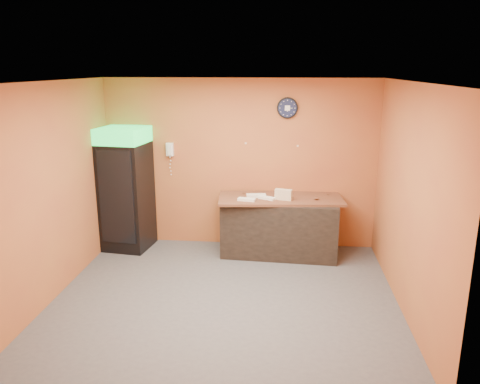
# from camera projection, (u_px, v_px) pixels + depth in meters

# --- Properties ---
(floor) EXTENTS (4.50, 4.50, 0.00)m
(floor) POSITION_uv_depth(u_px,v_px,m) (226.00, 297.00, 6.23)
(floor) COLOR #47474C
(floor) RESTS_ON ground
(back_wall) EXTENTS (4.50, 0.02, 2.80)m
(back_wall) POSITION_uv_depth(u_px,v_px,m) (240.00, 164.00, 7.79)
(back_wall) COLOR #B56833
(back_wall) RESTS_ON floor
(left_wall) EXTENTS (0.02, 4.00, 2.80)m
(left_wall) POSITION_uv_depth(u_px,v_px,m) (53.00, 192.00, 6.07)
(left_wall) COLOR #B56833
(left_wall) RESTS_ON floor
(right_wall) EXTENTS (0.02, 4.00, 2.80)m
(right_wall) POSITION_uv_depth(u_px,v_px,m) (409.00, 201.00, 5.66)
(right_wall) COLOR #B56833
(right_wall) RESTS_ON floor
(ceiling) EXTENTS (4.50, 4.00, 0.02)m
(ceiling) POSITION_uv_depth(u_px,v_px,m) (224.00, 81.00, 5.50)
(ceiling) COLOR white
(ceiling) RESTS_ON back_wall
(beverage_cooler) EXTENTS (0.80, 0.81, 2.03)m
(beverage_cooler) POSITION_uv_depth(u_px,v_px,m) (126.00, 191.00, 7.68)
(beverage_cooler) COLOR black
(beverage_cooler) RESTS_ON floor
(prep_counter) EXTENTS (1.87, 0.92, 0.91)m
(prep_counter) POSITION_uv_depth(u_px,v_px,m) (280.00, 227.00, 7.58)
(prep_counter) COLOR black
(prep_counter) RESTS_ON floor
(wall_clock) EXTENTS (0.34, 0.06, 0.34)m
(wall_clock) POSITION_uv_depth(u_px,v_px,m) (287.00, 108.00, 7.45)
(wall_clock) COLOR black
(wall_clock) RESTS_ON back_wall
(wall_phone) EXTENTS (0.12, 0.10, 0.22)m
(wall_phone) POSITION_uv_depth(u_px,v_px,m) (170.00, 149.00, 7.78)
(wall_phone) COLOR white
(wall_phone) RESTS_ON back_wall
(butcher_paper) EXTENTS (2.02, 0.98, 0.04)m
(butcher_paper) POSITION_uv_depth(u_px,v_px,m) (281.00, 199.00, 7.45)
(butcher_paper) COLOR brown
(butcher_paper) RESTS_ON prep_counter
(sub_roll_stack) EXTENTS (0.28, 0.16, 0.17)m
(sub_roll_stack) POSITION_uv_depth(u_px,v_px,m) (283.00, 195.00, 7.29)
(sub_roll_stack) COLOR beige
(sub_roll_stack) RESTS_ON butcher_paper
(wrapped_sandwich_left) EXTENTS (0.29, 0.16, 0.04)m
(wrapped_sandwich_left) POSITION_uv_depth(u_px,v_px,m) (247.00, 199.00, 7.26)
(wrapped_sandwich_left) COLOR white
(wrapped_sandwich_left) RESTS_ON butcher_paper
(wrapped_sandwich_mid) EXTENTS (0.28, 0.22, 0.04)m
(wrapped_sandwich_mid) POSITION_uv_depth(u_px,v_px,m) (267.00, 198.00, 7.34)
(wrapped_sandwich_mid) COLOR white
(wrapped_sandwich_mid) RESTS_ON butcher_paper
(wrapped_sandwich_right) EXTENTS (0.32, 0.17, 0.04)m
(wrapped_sandwich_right) POSITION_uv_depth(u_px,v_px,m) (256.00, 196.00, 7.47)
(wrapped_sandwich_right) COLOR white
(wrapped_sandwich_right) RESTS_ON butcher_paper
(kitchen_tool) EXTENTS (0.07, 0.07, 0.07)m
(kitchen_tool) POSITION_uv_depth(u_px,v_px,m) (285.00, 196.00, 7.43)
(kitchen_tool) COLOR silver
(kitchen_tool) RESTS_ON butcher_paper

